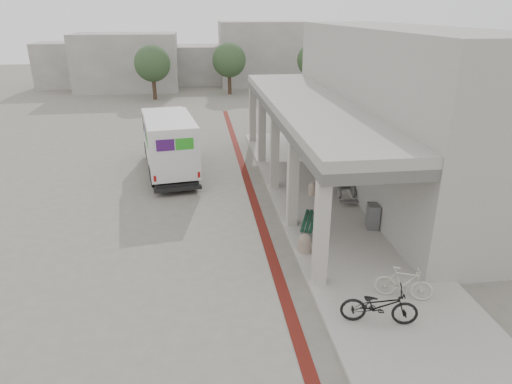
{
  "coord_description": "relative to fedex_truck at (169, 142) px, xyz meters",
  "views": [
    {
      "loc": [
        -1.24,
        -14.76,
        7.65
      ],
      "look_at": [
        0.71,
        0.21,
        1.6
      ],
      "focal_mm": 32.0,
      "sensor_mm": 36.0,
      "label": 1
    }
  ],
  "objects": [
    {
      "name": "transit_building",
      "position": [
        9.54,
        -2.97,
        1.83
      ],
      "size": [
        7.6,
        17.0,
        7.0
      ],
      "color": "gray",
      "rests_on": "ground"
    },
    {
      "name": "bollard_far",
      "position": [
        6.31,
        -4.21,
        -1.16
      ],
      "size": [
        0.38,
        0.38,
        0.58
      ],
      "color": "gray",
      "rests_on": "sidewalk"
    },
    {
      "name": "tree_right",
      "position": [
        12.71,
        21.53,
        1.61
      ],
      "size": [
        3.2,
        3.2,
        4.8
      ],
      "color": "#38281C",
      "rests_on": "ground"
    },
    {
      "name": "utility_cabinet",
      "position": [
        7.71,
        -7.68,
        -0.99
      ],
      "size": [
        0.52,
        0.63,
        0.93
      ],
      "primitive_type": "cube",
      "rotation": [
        0.0,
        0.0,
        -0.2
      ],
      "color": "slate",
      "rests_on": "sidewalk"
    },
    {
      "name": "bike_lane_stripe",
      "position": [
        3.71,
        -5.47,
        -1.57
      ],
      "size": [
        0.35,
        40.0,
        0.01
      ],
      "primitive_type": "cube",
      "color": "#5A1812",
      "rests_on": "ground"
    },
    {
      "name": "distant_backdrop",
      "position": [
        -0.14,
        28.41,
        1.13
      ],
      "size": [
        28.0,
        10.0,
        6.5
      ],
      "color": "gray",
      "rests_on": "ground"
    },
    {
      "name": "bench",
      "position": [
        5.31,
        -7.66,
        -1.13
      ],
      "size": [
        1.03,
        1.93,
        0.45
      ],
      "rotation": [
        0.0,
        0.0,
        -0.35
      ],
      "color": "slate",
      "rests_on": "sidewalk"
    },
    {
      "name": "fedex_truck",
      "position": [
        0.0,
        0.0,
        0.0
      ],
      "size": [
        3.07,
        7.15,
        2.95
      ],
      "rotation": [
        0.0,
        0.0,
        0.14
      ],
      "color": "black",
      "rests_on": "ground"
    },
    {
      "name": "bollard_near",
      "position": [
        4.81,
        -9.11,
        -1.13
      ],
      "size": [
        0.44,
        0.44,
        0.65
      ],
      "color": "gray",
      "rests_on": "sidewalk"
    },
    {
      "name": "tree_mid",
      "position": [
        4.71,
        22.53,
        1.61
      ],
      "size": [
        3.2,
        3.2,
        4.8
      ],
      "color": "#38281C",
      "rests_on": "ground"
    },
    {
      "name": "bicycle_black",
      "position": [
        5.85,
        -13.0,
        -0.94
      ],
      "size": [
        2.07,
        1.14,
        1.03
      ],
      "primitive_type": "imported",
      "rotation": [
        0.0,
        0.0,
        1.33
      ],
      "color": "black",
      "rests_on": "sidewalk"
    },
    {
      "name": "tree_left",
      "position": [
        -2.29,
        20.53,
        1.61
      ],
      "size": [
        3.2,
        3.2,
        4.8
      ],
      "color": "#38281C",
      "rests_on": "ground"
    },
    {
      "name": "ground",
      "position": [
        2.71,
        -7.47,
        -1.57
      ],
      "size": [
        120.0,
        120.0,
        0.0
      ],
      "primitive_type": "plane",
      "color": "#666157",
      "rests_on": "ground"
    },
    {
      "name": "sidewalk",
      "position": [
        6.71,
        -7.47,
        -1.51
      ],
      "size": [
        4.4,
        28.0,
        0.12
      ],
      "primitive_type": "cube",
      "color": "#9B948B",
      "rests_on": "ground"
    },
    {
      "name": "bicycle_cream",
      "position": [
        6.93,
        -12.05,
        -0.97
      ],
      "size": [
        1.65,
        1.06,
        0.96
      ],
      "primitive_type": "imported",
      "rotation": [
        0.0,
        0.0,
        1.16
      ],
      "color": "#B8B5A1",
      "rests_on": "sidewalk"
    }
  ]
}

